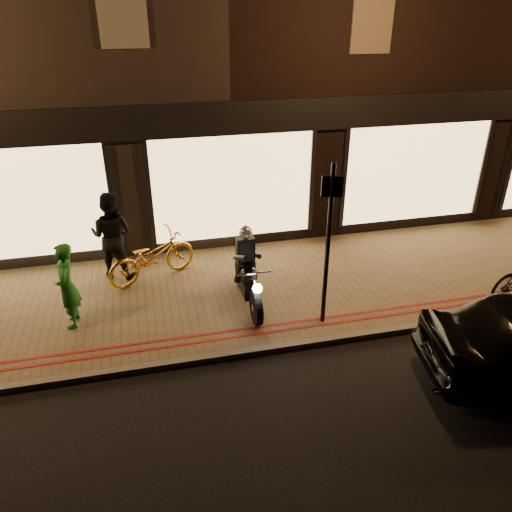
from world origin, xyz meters
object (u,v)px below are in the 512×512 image
Objects in this scene: motorcycle at (248,275)px; person_green at (67,286)px; sign_post at (328,238)px; bicycle_gold at (152,257)px.

person_green is (-3.24, 0.04, 0.19)m from motorcycle.
motorcycle is 1.85m from sign_post.
person_green is (-1.51, -1.35, 0.29)m from bicycle_gold.
sign_post is 1.55× the size of bicycle_gold.
bicycle_gold is (-1.73, 1.39, -0.10)m from motorcycle.
person_green is at bearing 167.96° from sign_post.
motorcycle is 1.21× the size of person_green.
bicycle_gold is at bearing 141.96° from sign_post.
bicycle_gold is 1.21× the size of person_green.
bicycle_gold is at bearing 132.29° from person_green.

